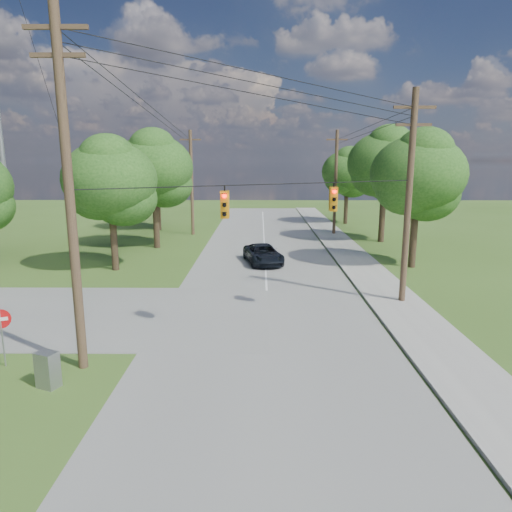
{
  "coord_description": "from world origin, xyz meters",
  "views": [
    {
      "loc": [
        1.62,
        -14.48,
        7.13
      ],
      "look_at": [
        1.45,
        5.0,
        3.05
      ],
      "focal_mm": 32.0,
      "sensor_mm": 36.0,
      "label": 1
    }
  ],
  "objects_px": {
    "pole_north_e": "(336,182)",
    "car_main_north": "(263,254)",
    "pole_north_w": "(192,182)",
    "control_cabinet": "(48,370)",
    "do_not_enter_sign": "(1,325)",
    "pole_ne": "(409,195)",
    "pole_sw": "(69,189)"
  },
  "relations": [
    {
      "from": "pole_north_e",
      "to": "car_main_north",
      "type": "bearing_deg",
      "value": -118.37
    },
    {
      "from": "pole_north_w",
      "to": "car_main_north",
      "type": "relative_size",
      "value": 2.1
    },
    {
      "from": "control_cabinet",
      "to": "do_not_enter_sign",
      "type": "height_order",
      "value": "do_not_enter_sign"
    },
    {
      "from": "pole_ne",
      "to": "pole_north_e",
      "type": "distance_m",
      "value": 22.0
    },
    {
      "from": "pole_ne",
      "to": "pole_north_e",
      "type": "height_order",
      "value": "pole_ne"
    },
    {
      "from": "control_cabinet",
      "to": "pole_north_e",
      "type": "bearing_deg",
      "value": 88.6
    },
    {
      "from": "pole_north_e",
      "to": "do_not_enter_sign",
      "type": "distance_m",
      "value": 33.94
    },
    {
      "from": "pole_sw",
      "to": "pole_north_e",
      "type": "xyz_separation_m",
      "value": [
        13.5,
        29.6,
        -1.1
      ]
    },
    {
      "from": "pole_north_w",
      "to": "car_main_north",
      "type": "height_order",
      "value": "pole_north_w"
    },
    {
      "from": "pole_north_e",
      "to": "car_main_north",
      "type": "xyz_separation_m",
      "value": [
        -7.05,
        -13.05,
        -4.44
      ]
    },
    {
      "from": "pole_sw",
      "to": "do_not_enter_sign",
      "type": "xyz_separation_m",
      "value": [
        -2.78,
        0.04,
        -4.67
      ]
    },
    {
      "from": "pole_north_e",
      "to": "car_main_north",
      "type": "height_order",
      "value": "pole_north_e"
    },
    {
      "from": "pole_north_w",
      "to": "pole_sw",
      "type": "bearing_deg",
      "value": -89.23
    },
    {
      "from": "do_not_enter_sign",
      "to": "pole_north_w",
      "type": "bearing_deg",
      "value": 64.15
    },
    {
      "from": "pole_sw",
      "to": "control_cabinet",
      "type": "distance_m",
      "value": 5.84
    },
    {
      "from": "pole_ne",
      "to": "pole_north_e",
      "type": "bearing_deg",
      "value": 90.0
    },
    {
      "from": "pole_sw",
      "to": "car_main_north",
      "type": "xyz_separation_m",
      "value": [
        6.45,
        16.55,
        -5.54
      ]
    },
    {
      "from": "pole_north_w",
      "to": "control_cabinet",
      "type": "bearing_deg",
      "value": -90.29
    },
    {
      "from": "do_not_enter_sign",
      "to": "car_main_north",
      "type": "bearing_deg",
      "value": 39.53
    },
    {
      "from": "pole_ne",
      "to": "pole_sw",
      "type": "bearing_deg",
      "value": -150.62
    },
    {
      "from": "car_main_north",
      "to": "pole_sw",
      "type": "bearing_deg",
      "value": -123.56
    },
    {
      "from": "pole_north_e",
      "to": "pole_north_w",
      "type": "xyz_separation_m",
      "value": [
        -13.9,
        0.0,
        0.0
      ]
    },
    {
      "from": "control_cabinet",
      "to": "do_not_enter_sign",
      "type": "xyz_separation_m",
      "value": [
        -2.23,
        1.49,
        0.96
      ]
    },
    {
      "from": "pole_ne",
      "to": "pole_north_w",
      "type": "height_order",
      "value": "pole_ne"
    },
    {
      "from": "control_cabinet",
      "to": "do_not_enter_sign",
      "type": "relative_size",
      "value": 0.56
    },
    {
      "from": "pole_sw",
      "to": "pole_ne",
      "type": "distance_m",
      "value": 15.51
    },
    {
      "from": "car_main_north",
      "to": "control_cabinet",
      "type": "relative_size",
      "value": 4.01
    },
    {
      "from": "pole_north_e",
      "to": "pole_north_w",
      "type": "distance_m",
      "value": 13.9
    },
    {
      "from": "pole_north_w",
      "to": "control_cabinet",
      "type": "height_order",
      "value": "pole_north_w"
    },
    {
      "from": "pole_sw",
      "to": "do_not_enter_sign",
      "type": "distance_m",
      "value": 5.44
    },
    {
      "from": "pole_ne",
      "to": "car_main_north",
      "type": "xyz_separation_m",
      "value": [
        -7.05,
        8.95,
        -4.78
      ]
    },
    {
      "from": "control_cabinet",
      "to": "do_not_enter_sign",
      "type": "bearing_deg",
      "value": 169.16
    }
  ]
}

